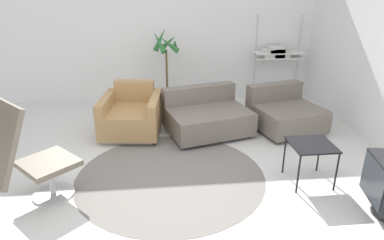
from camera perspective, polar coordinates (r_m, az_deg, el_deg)
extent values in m
plane|color=silver|center=(4.17, -3.92, -9.27)|extent=(12.00, 12.00, 0.00)
cube|color=white|center=(6.62, -5.34, 15.33)|extent=(12.00, 0.06, 2.80)
cylinder|color=slate|center=(4.16, -3.58, -9.23)|extent=(2.25, 2.25, 0.01)
cylinder|color=#BCBCC1|center=(4.11, -22.03, -11.31)|extent=(0.62, 0.62, 0.02)
cylinder|color=#BCBCC1|center=(4.02, -22.39, -9.22)|extent=(0.06, 0.06, 0.33)
cube|color=#6B6051|center=(3.93, -22.81, -6.66)|extent=(0.73, 0.73, 0.06)
cube|color=#6B6051|center=(3.64, -29.20, -3.35)|extent=(0.61, 0.62, 0.72)
cube|color=silver|center=(5.31, -9.87, -1.97)|extent=(0.78, 0.83, 0.06)
cube|color=#AD8451|center=(5.23, -10.01, 0.10)|extent=(0.71, 0.98, 0.35)
cube|color=#AD8451|center=(5.46, -9.56, 4.85)|extent=(0.62, 0.25, 0.33)
cube|color=#AD8451|center=(5.14, -6.11, 1.00)|extent=(0.23, 0.93, 0.53)
cube|color=#AD8451|center=(5.28, -13.94, 1.02)|extent=(0.23, 0.93, 0.53)
cube|color=black|center=(5.27, 2.61, -1.92)|extent=(1.23, 1.04, 0.05)
cube|color=#70665B|center=(5.19, 2.65, 0.04)|extent=(1.38, 1.20, 0.34)
cube|color=#70665B|center=(5.40, 1.16, 4.37)|extent=(1.19, 0.50, 0.27)
cube|color=black|center=(5.58, 15.24, -1.31)|extent=(1.03, 0.98, 0.05)
cube|color=#70665B|center=(5.51, 15.44, 0.55)|extent=(1.15, 1.14, 0.34)
cube|color=#70665B|center=(5.69, 13.62, 4.65)|extent=(0.96, 0.44, 0.27)
cube|color=black|center=(4.05, 19.36, -3.89)|extent=(0.47, 0.47, 0.02)
cylinder|color=black|center=(3.91, 17.30, -8.65)|extent=(0.02, 0.02, 0.47)
cylinder|color=black|center=(4.09, 22.94, -8.02)|extent=(0.02, 0.02, 0.47)
cylinder|color=black|center=(4.25, 15.12, -5.76)|extent=(0.02, 0.02, 0.47)
cylinder|color=black|center=(4.42, 20.38, -5.32)|extent=(0.02, 0.02, 0.47)
cube|color=#282D33|center=(3.78, 27.88, -8.96)|extent=(0.12, 0.49, 0.39)
cylinder|color=#333338|center=(6.37, -4.09, 3.37)|extent=(0.25, 0.25, 0.26)
cylinder|color=#382819|center=(6.34, -4.12, 4.38)|extent=(0.23, 0.23, 0.02)
cylinder|color=brown|center=(6.23, -4.22, 7.95)|extent=(0.04, 0.04, 0.79)
cone|color=#2D6B33|center=(6.13, -2.88, 12.47)|extent=(0.11, 0.36, 0.28)
cone|color=#2D6B33|center=(6.24, -3.96, 12.78)|extent=(0.34, 0.21, 0.30)
cone|color=#2D6B33|center=(6.20, -5.32, 13.26)|extent=(0.30, 0.32, 0.41)
cone|color=#2D6B33|center=(6.04, -5.52, 12.79)|extent=(0.28, 0.36, 0.37)
cone|color=#2D6B33|center=(5.98, -3.87, 12.51)|extent=(0.39, 0.20, 0.33)
cylinder|color=#BCBCC1|center=(6.83, 10.48, 10.20)|extent=(0.03, 0.03, 1.61)
cylinder|color=#BCBCC1|center=(7.12, 17.26, 10.05)|extent=(0.03, 0.03, 1.61)
cube|color=white|center=(6.85, 14.28, 10.04)|extent=(0.92, 0.28, 0.02)
cube|color=white|center=(6.83, 14.35, 10.81)|extent=(0.92, 0.28, 0.02)
cube|color=beige|center=(6.79, 13.40, 10.78)|extent=(0.39, 0.24, 0.15)
cube|color=silver|center=(6.79, 13.81, 11.36)|extent=(0.27, 0.24, 0.11)
cube|color=#B7B2A8|center=(6.83, 14.62, 10.79)|extent=(0.30, 0.24, 0.17)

